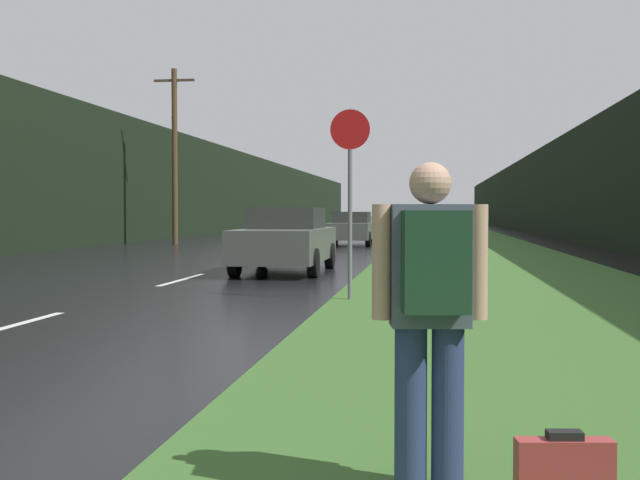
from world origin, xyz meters
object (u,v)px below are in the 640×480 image
Objects in this scene: suitcase at (564,473)px; car_passing_far at (351,228)px; stop_sign at (350,187)px; car_passing_near at (286,240)px; hitchhiker_with_backpack at (431,305)px.

car_passing_far is at bearing 89.59° from suitcase.
stop_sign is at bearing 94.22° from suitcase.
hitchhiker_with_backpack is at bearing 103.08° from car_passing_near.
car_passing_far reaches higher than suitcase.
hitchhiker_with_backpack is (1.26, -8.62, -0.85)m from stop_sign.
car_passing_far is (-3.94, 29.70, 0.54)m from suitcase.
suitcase is 0.10× the size of car_passing_far.
car_passing_near is at bearing 109.95° from stop_sign.
suitcase is at bearing -16.69° from hitchhiker_with_backpack.
stop_sign is 0.66× the size of car_passing_near.
stop_sign is at bearing 109.95° from car_passing_near.
suitcase is (1.88, -8.71, -1.62)m from stop_sign.
hitchhiker_with_backpack reaches higher than suitcase.
car_passing_near is at bearing 90.00° from car_passing_far.
stop_sign is 0.68× the size of car_passing_far.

